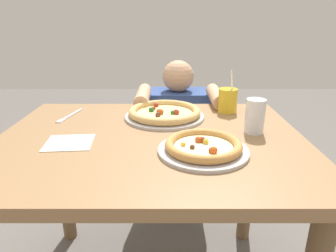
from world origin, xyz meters
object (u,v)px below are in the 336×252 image
water_cup_clear (254,116)px  pizza_far (164,113)px  pizza_near (203,147)px  fork (69,116)px  diner_seated (177,146)px  drink_cup_colored (227,100)px

water_cup_clear → pizza_far: bearing=152.4°
pizza_near → pizza_far: pizza_far is taller
pizza_near → pizza_far: size_ratio=0.86×
fork → diner_seated: bearing=42.1°
pizza_far → fork: (-0.42, 0.02, -0.02)m
pizza_near → diner_seated: bearing=93.9°
drink_cup_colored → fork: 0.72m
pizza_far → fork: bearing=177.6°
fork → diner_seated: diner_seated is taller
diner_seated → water_cup_clear: bearing=-67.4°
pizza_far → diner_seated: bearing=81.0°
pizza_far → water_cup_clear: size_ratio=2.64×
drink_cup_colored → water_cup_clear: size_ratio=1.46×
pizza_far → diner_seated: diner_seated is taller
water_cup_clear → diner_seated: size_ratio=0.14×
fork → drink_cup_colored: bearing=5.7°
water_cup_clear → fork: bearing=165.6°
diner_seated → drink_cup_colored: bearing=-60.2°
pizza_far → drink_cup_colored: 0.30m
drink_cup_colored → water_cup_clear: bearing=-79.0°
drink_cup_colored → pizza_far: bearing=-163.1°
drink_cup_colored → fork: size_ratio=0.95×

